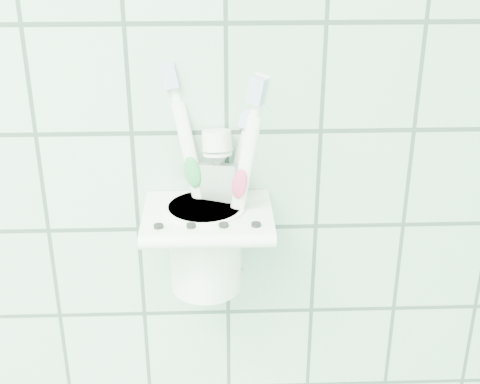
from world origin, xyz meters
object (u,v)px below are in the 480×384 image
object	(u,v)px
toothbrush_blue	(210,202)
cup	(205,243)
toothbrush_pink	(216,178)
toothpaste_tube	(223,200)
toothbrush_orange	(223,179)
holder_bracket	(208,218)

from	to	relation	value
toothbrush_blue	cup	bearing A→B (deg)	158.38
toothbrush_pink	toothpaste_tube	distance (m)	0.03
toothbrush_blue	toothbrush_pink	bearing A→B (deg)	75.24
toothbrush_orange	cup	bearing A→B (deg)	-144.30
holder_bracket	toothbrush_blue	xyz separation A→B (m)	(0.00, -0.00, 0.02)
holder_bracket	toothbrush_orange	world-z (taller)	toothbrush_orange
toothbrush_orange	toothpaste_tube	distance (m)	0.02
toothbrush_orange	toothpaste_tube	xyz separation A→B (m)	(-0.00, 0.00, -0.02)
cup	toothbrush_pink	distance (m)	0.07
holder_bracket	toothbrush_orange	distance (m)	0.04
cup	toothbrush_pink	xyz separation A→B (m)	(0.01, -0.00, 0.07)
cup	toothpaste_tube	size ratio (longest dim) A/B	0.58
cup	toothbrush_blue	world-z (taller)	toothbrush_blue
holder_bracket	cup	xyz separation A→B (m)	(-0.00, 0.00, -0.03)
toothbrush_pink	toothbrush_orange	xyz separation A→B (m)	(0.01, 0.00, -0.00)
holder_bracket	cup	bearing A→B (deg)	127.17
toothbrush_pink	toothpaste_tube	bearing A→B (deg)	26.02
holder_bracket	cup	size ratio (longest dim) A/B	1.36
cup	toothbrush_blue	bearing A→B (deg)	-50.60
toothbrush_pink	toothbrush_orange	bearing A→B (deg)	18.90
holder_bracket	toothbrush_orange	bearing A→B (deg)	19.21
cup	toothbrush_orange	world-z (taller)	toothbrush_orange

